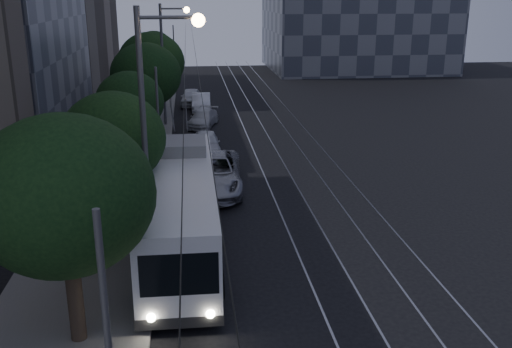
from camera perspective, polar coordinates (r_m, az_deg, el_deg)
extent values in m
plane|color=black|center=(21.93, 3.55, -8.20)|extent=(120.00, 120.00, 0.00)
cube|color=slate|center=(40.72, -11.97, 3.79)|extent=(5.00, 90.00, 0.15)
cube|color=#95959D|center=(40.74, -0.98, 4.08)|extent=(0.08, 90.00, 0.02)
cube|color=#95959D|center=(40.90, 1.03, 4.14)|extent=(0.08, 90.00, 0.02)
cube|color=#95959D|center=(41.13, 3.19, 4.19)|extent=(0.08, 90.00, 0.02)
cube|color=#95959D|center=(41.40, 5.16, 4.23)|extent=(0.08, 90.00, 0.02)
cylinder|color=black|center=(39.61, -7.11, 11.78)|extent=(0.02, 90.00, 0.02)
cylinder|color=black|center=(39.61, -6.07, 11.81)|extent=(0.02, 90.00, 0.02)
cylinder|color=#5C5C5E|center=(30.18, -9.72, 4.85)|extent=(0.14, 0.14, 6.00)
cylinder|color=#5C5C5E|center=(49.87, -8.66, 9.89)|extent=(0.14, 0.14, 6.00)
cylinder|color=#5C5C5E|center=(69.74, -8.19, 12.06)|extent=(0.14, 0.14, 6.00)
cube|color=#BABABC|center=(21.85, -7.49, -3.40)|extent=(2.62, 11.92, 2.83)
cube|color=black|center=(22.33, -7.36, -6.43)|extent=(2.66, 11.96, 0.35)
cube|color=black|center=(22.27, -7.49, -2.65)|extent=(2.66, 9.44, 1.04)
cube|color=black|center=(16.33, -7.70, -9.93)|extent=(2.23, 0.10, 1.29)
cube|color=black|center=(27.40, -7.40, 1.46)|extent=(2.03, 0.10, 0.99)
cube|color=#2AFD38|center=(15.94, -7.83, -7.08)|extent=(1.59, 0.07, 0.32)
cube|color=gray|center=(24.18, -7.58, 2.80)|extent=(2.15, 2.20, 0.50)
sphere|color=white|center=(16.96, -10.45, -13.95)|extent=(0.26, 0.26, 0.26)
sphere|color=white|center=(16.91, -4.58, -13.78)|extent=(0.26, 0.26, 0.26)
cylinder|color=#5C5C5E|center=(24.97, -8.34, 5.64)|extent=(0.06, 4.49, 2.38)
cylinder|color=#5C5C5E|center=(24.96, -6.97, 5.69)|extent=(0.06, 4.49, 2.38)
cylinder|color=black|center=(18.98, -11.17, -11.20)|extent=(0.30, 0.99, 0.99)
cylinder|color=black|center=(18.92, -3.69, -10.97)|extent=(0.30, 0.99, 0.99)
cylinder|color=black|center=(24.80, -10.13, -4.06)|extent=(0.30, 0.99, 0.99)
cylinder|color=black|center=(24.75, -4.50, -3.87)|extent=(0.30, 0.99, 0.99)
cylinder|color=black|center=(26.58, -9.92, -2.55)|extent=(0.30, 0.99, 0.99)
cylinder|color=black|center=(26.53, -4.67, -2.37)|extent=(0.30, 0.99, 0.99)
imported|color=#9C9EA3|center=(28.76, -4.52, 0.10)|extent=(3.36, 6.70, 1.82)
imported|color=silver|center=(35.56, -4.97, 3.13)|extent=(1.70, 4.04, 1.37)
imported|color=#B1B2B6|center=(43.04, -5.31, 5.56)|extent=(2.76, 4.49, 1.22)
imported|color=white|center=(48.86, -5.51, 7.14)|extent=(1.61, 4.43, 1.45)
imported|color=silver|center=(51.36, -6.51, 7.63)|extent=(1.97, 4.39, 1.47)
cylinder|color=black|center=(17.06, -17.60, -12.02)|extent=(0.44, 0.44, 2.68)
ellipsoid|color=black|center=(15.79, -18.64, -2.01)|extent=(4.82, 4.82, 4.34)
cylinder|color=black|center=(22.63, -13.54, -3.76)|extent=(0.44, 0.44, 2.96)
ellipsoid|color=black|center=(21.75, -14.09, 3.47)|extent=(3.89, 3.89, 3.50)
cylinder|color=black|center=(33.63, -12.22, 2.74)|extent=(0.44, 0.44, 2.27)
ellipsoid|color=black|center=(33.08, -12.51, 7.05)|extent=(3.84, 3.84, 3.46)
cylinder|color=black|center=(39.74, -10.71, 5.33)|extent=(0.44, 0.44, 2.58)
ellipsoid|color=black|center=(39.22, -10.97, 9.71)|extent=(4.72, 4.72, 4.25)
cylinder|color=black|center=(46.05, -10.21, 6.99)|extent=(0.44, 0.44, 2.54)
ellipsoid|color=black|center=(45.58, -10.43, 10.93)|extent=(5.13, 5.13, 4.62)
cylinder|color=black|center=(59.35, -10.00, 9.43)|extent=(0.44, 0.44, 2.71)
ellipsoid|color=black|center=(59.02, -10.15, 12.18)|extent=(4.01, 4.01, 3.61)
cylinder|color=#5C5C5E|center=(19.66, -11.06, 2.70)|extent=(0.20, 0.20, 9.18)
cylinder|color=#5C5C5E|center=(18.99, -8.68, 15.23)|extent=(2.02, 0.12, 0.12)
sphere|color=#F8C488|center=(18.98, -5.80, 15.05)|extent=(0.44, 0.44, 0.44)
cylinder|color=#5C5C5E|center=(42.80, -9.29, 10.54)|extent=(0.20, 0.20, 8.86)
cylinder|color=#5C5C5E|center=(42.48, -8.20, 16.05)|extent=(1.95, 0.12, 0.12)
sphere|color=#F8C488|center=(42.47, -6.96, 15.98)|extent=(0.44, 0.44, 0.44)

